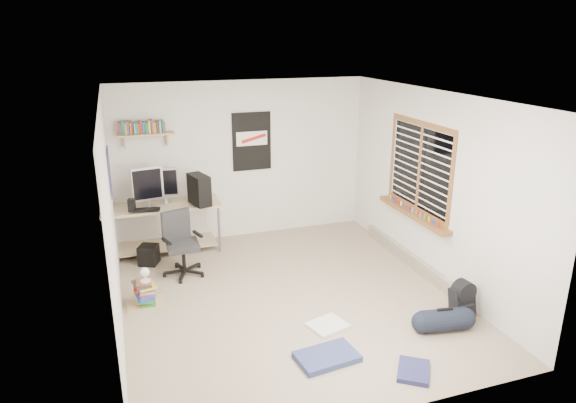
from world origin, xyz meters
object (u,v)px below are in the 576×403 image
object	(u,v)px
backpack	(462,302)
duffel_bag	(444,319)
book_stack	(145,293)
desk	(163,228)
office_chair	(183,241)

from	to	relation	value
backpack	duffel_bag	bearing A→B (deg)	-160.69
duffel_bag	book_stack	size ratio (longest dim) A/B	1.10
duffel_bag	book_stack	distance (m)	3.54
desk	duffel_bag	xyz separation A→B (m)	(2.72, -3.28, -0.22)
duffel_bag	desk	bearing A→B (deg)	138.70
office_chair	duffel_bag	bearing A→B (deg)	-59.36
desk	backpack	distance (m)	4.38
desk	office_chair	distance (m)	0.96
backpack	duffel_bag	distance (m)	0.40
office_chair	backpack	distance (m)	3.64
office_chair	book_stack	world-z (taller)	office_chair
backpack	book_stack	bearing A→B (deg)	150.92
office_chair	book_stack	xyz separation A→B (m)	(-0.57, -0.67, -0.34)
backpack	office_chair	bearing A→B (deg)	137.57
desk	backpack	world-z (taller)	desk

